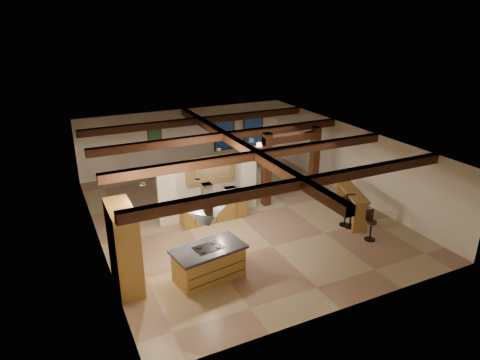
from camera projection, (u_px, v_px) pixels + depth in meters
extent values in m
plane|color=tan|center=(239.00, 216.00, 15.95)|extent=(12.00, 12.00, 0.00)
plane|color=white|center=(186.00, 139.00, 20.47)|extent=(10.00, 0.00, 10.00)
plane|color=white|center=(346.00, 261.00, 10.38)|extent=(10.00, 0.00, 10.00)
plane|color=white|center=(96.00, 205.00, 13.41)|extent=(0.00, 12.00, 12.00)
plane|color=white|center=(350.00, 161.00, 17.44)|extent=(0.00, 12.00, 12.00)
plane|color=#381E11|center=(239.00, 141.00, 14.90)|extent=(12.00, 12.00, 0.00)
cube|color=#38200E|center=(303.00, 183.00, 11.59)|extent=(10.00, 0.25, 0.28)
cube|color=#38200E|center=(257.00, 155.00, 13.86)|extent=(10.00, 0.25, 0.28)
cube|color=#38200E|center=(225.00, 136.00, 16.04)|extent=(10.00, 0.25, 0.28)
cube|color=#38200E|center=(199.00, 121.00, 18.31)|extent=(10.00, 0.25, 0.28)
cube|color=#38200E|center=(239.00, 145.00, 14.95)|extent=(0.28, 12.00, 0.28)
cube|color=#38200E|center=(267.00, 170.00, 16.41)|extent=(0.30, 0.30, 2.90)
cube|color=#38200E|center=(314.00, 162.00, 17.29)|extent=(0.30, 0.30, 2.90)
cube|color=#38200E|center=(292.00, 138.00, 16.43)|extent=(2.50, 0.28, 0.28)
cube|color=white|center=(209.00, 189.00, 15.57)|extent=(3.80, 0.18, 2.20)
cube|color=olive|center=(124.00, 247.00, 11.45)|extent=(0.64, 1.60, 2.40)
cube|color=silver|center=(135.00, 247.00, 11.59)|extent=(0.06, 0.62, 0.95)
cube|color=black|center=(136.00, 240.00, 11.53)|extent=(0.01, 0.50, 0.28)
cube|color=olive|center=(213.00, 209.00, 15.49)|extent=(2.40, 0.60, 0.86)
cube|color=black|center=(213.00, 197.00, 15.31)|extent=(2.50, 0.66, 0.08)
cube|color=olive|center=(210.00, 171.00, 15.15)|extent=(1.80, 0.34, 0.95)
cube|color=silver|center=(212.00, 172.00, 14.99)|extent=(1.74, 0.02, 0.90)
pyramid|color=silver|center=(208.00, 224.00, 11.58)|extent=(1.10, 1.10, 0.45)
cube|color=silver|center=(207.00, 197.00, 11.29)|extent=(0.26, 0.22, 0.73)
cube|color=#38200E|center=(224.00, 133.00, 21.20)|extent=(1.10, 0.05, 1.70)
cube|color=black|center=(225.00, 134.00, 21.18)|extent=(0.95, 0.02, 1.55)
cube|color=#38200E|center=(253.00, 130.00, 21.85)|extent=(1.10, 0.05, 1.70)
cube|color=black|center=(253.00, 130.00, 21.82)|extent=(0.95, 0.02, 1.55)
cube|color=#38200E|center=(155.00, 138.00, 19.72)|extent=(0.65, 0.04, 0.85)
cube|color=#255629|center=(155.00, 138.00, 19.70)|extent=(0.55, 0.01, 0.75)
cylinder|color=silver|center=(197.00, 180.00, 11.51)|extent=(0.16, 0.16, 0.03)
cylinder|color=silver|center=(219.00, 149.00, 14.09)|extent=(0.16, 0.16, 0.03)
cylinder|color=silver|center=(143.00, 184.00, 11.20)|extent=(0.16, 0.16, 0.03)
cube|color=olive|center=(209.00, 264.00, 12.04)|extent=(2.01, 1.23, 0.90)
cube|color=black|center=(208.00, 249.00, 11.87)|extent=(2.16, 1.37, 0.08)
cube|color=black|center=(208.00, 248.00, 11.85)|extent=(0.86, 0.64, 0.02)
imported|color=#3F190F|center=(208.00, 184.00, 18.18)|extent=(1.85, 1.37, 0.58)
imported|color=black|center=(234.00, 162.00, 20.90)|extent=(1.98, 0.93, 0.56)
imported|color=#B6B6BB|center=(230.00, 190.00, 15.53)|extent=(0.43, 0.31, 0.23)
cube|color=olive|center=(352.00, 191.00, 15.29)|extent=(1.27, 2.25, 0.07)
cube|color=olive|center=(360.00, 218.00, 14.58)|extent=(0.50, 0.27, 1.10)
cube|color=olive|center=(342.00, 195.00, 16.41)|extent=(0.50, 0.27, 1.10)
cube|color=#38200E|center=(259.00, 155.00, 21.94)|extent=(0.53, 0.53, 0.58)
cylinder|color=black|center=(259.00, 148.00, 21.80)|extent=(0.06, 0.06, 0.17)
cone|color=#FFD299|center=(259.00, 145.00, 21.74)|extent=(0.30, 0.30, 0.19)
cylinder|color=black|center=(372.00, 222.00, 14.04)|extent=(0.33, 0.33, 0.06)
cube|color=black|center=(370.00, 215.00, 14.10)|extent=(0.31, 0.06, 0.36)
cylinder|color=black|center=(371.00, 231.00, 14.16)|extent=(0.05, 0.05, 0.64)
cylinder|color=black|center=(370.00, 239.00, 14.27)|extent=(0.36, 0.36, 0.03)
cylinder|color=black|center=(352.00, 208.00, 14.86)|extent=(0.37, 0.37, 0.07)
cube|color=black|center=(350.00, 199.00, 14.94)|extent=(0.35, 0.14, 0.41)
cylinder|color=black|center=(351.00, 217.00, 15.00)|extent=(0.06, 0.06, 0.73)
cylinder|color=black|center=(350.00, 226.00, 15.13)|extent=(0.41, 0.41, 0.03)
cylinder|color=black|center=(346.00, 208.00, 15.02)|extent=(0.33, 0.33, 0.06)
cube|color=black|center=(342.00, 202.00, 15.03)|extent=(0.30, 0.16, 0.37)
cylinder|color=black|center=(345.00, 217.00, 15.13)|extent=(0.05, 0.05, 0.64)
cylinder|color=black|center=(344.00, 225.00, 15.25)|extent=(0.37, 0.37, 0.03)
cube|color=#38200E|center=(197.00, 189.00, 17.15)|extent=(0.47, 0.47, 0.07)
cube|color=#38200E|center=(195.00, 177.00, 17.20)|extent=(0.46, 0.06, 0.82)
cylinder|color=#38200E|center=(195.00, 197.00, 17.02)|extent=(0.05, 0.05, 0.46)
cylinder|color=#38200E|center=(203.00, 195.00, 17.16)|extent=(0.05, 0.05, 0.46)
cylinder|color=#38200E|center=(192.00, 194.00, 17.33)|extent=(0.05, 0.05, 0.46)
cylinder|color=#38200E|center=(200.00, 192.00, 17.48)|extent=(0.05, 0.05, 0.46)
cube|color=#38200E|center=(185.00, 176.00, 18.45)|extent=(0.47, 0.47, 0.07)
cube|color=#38200E|center=(187.00, 169.00, 18.11)|extent=(0.46, 0.06, 0.82)
cylinder|color=#38200E|center=(188.00, 180.00, 18.78)|extent=(0.05, 0.05, 0.46)
cylinder|color=#38200E|center=(180.00, 181.00, 18.63)|extent=(0.05, 0.05, 0.46)
cylinder|color=#38200E|center=(191.00, 183.00, 18.46)|extent=(0.05, 0.05, 0.46)
cylinder|color=#38200E|center=(183.00, 184.00, 18.32)|extent=(0.05, 0.05, 0.46)
cube|color=#38200E|center=(232.00, 183.00, 17.76)|extent=(0.47, 0.47, 0.07)
cube|color=#38200E|center=(230.00, 172.00, 17.81)|extent=(0.46, 0.06, 0.82)
cylinder|color=#38200E|center=(230.00, 191.00, 17.62)|extent=(0.05, 0.05, 0.46)
cylinder|color=#38200E|center=(238.00, 189.00, 17.77)|extent=(0.05, 0.05, 0.46)
cylinder|color=#38200E|center=(226.00, 188.00, 17.94)|extent=(0.05, 0.05, 0.46)
cylinder|color=#38200E|center=(235.00, 186.00, 18.09)|extent=(0.05, 0.05, 0.46)
cube|color=#38200E|center=(218.00, 171.00, 19.06)|extent=(0.47, 0.47, 0.07)
cube|color=#38200E|center=(220.00, 164.00, 18.71)|extent=(0.46, 0.06, 0.82)
cylinder|color=#38200E|center=(221.00, 175.00, 19.38)|extent=(0.05, 0.05, 0.46)
cylinder|color=#38200E|center=(213.00, 176.00, 19.24)|extent=(0.05, 0.05, 0.46)
cylinder|color=#38200E|center=(224.00, 177.00, 19.07)|extent=(0.05, 0.05, 0.46)
cylinder|color=#38200E|center=(216.00, 179.00, 18.92)|extent=(0.05, 0.05, 0.46)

